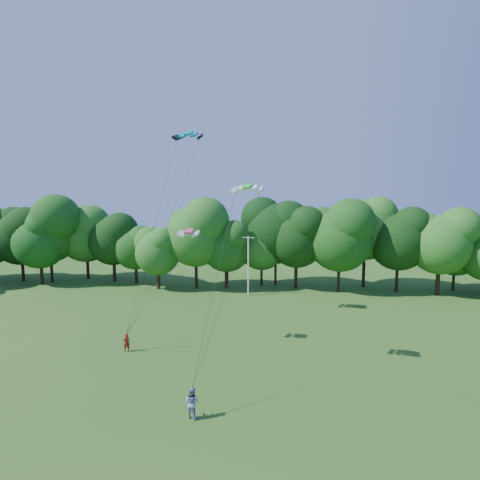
# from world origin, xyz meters

# --- Properties ---
(ground) EXTENTS (160.00, 160.00, 0.00)m
(ground) POSITION_xyz_m (0.00, 0.00, 0.00)
(ground) COLOR #265316
(ground) RESTS_ON ground
(utility_pole) EXTENTS (1.59, 0.32, 7.98)m
(utility_pole) POSITION_xyz_m (0.43, 31.21, 4.11)
(utility_pole) COLOR silver
(utility_pole) RESTS_ON ground
(kite_flyer_left) EXTENTS (0.68, 0.63, 1.56)m
(kite_flyer_left) POSITION_xyz_m (-8.00, 11.34, 0.78)
(kite_flyer_left) COLOR maroon
(kite_flyer_left) RESTS_ON ground
(kite_flyer_right) EXTENTS (1.12, 1.00, 1.89)m
(kite_flyer_right) POSITION_xyz_m (-0.06, 2.56, 0.95)
(kite_flyer_right) COLOR #8694BA
(kite_flyer_right) RESTS_ON ground
(kite_teal) EXTENTS (3.23, 1.65, 0.70)m
(kite_teal) POSITION_xyz_m (-4.86, 21.20, 19.72)
(kite_teal) COLOR #0593A9
(kite_teal) RESTS_ON ground
(kite_green) EXTENTS (2.51, 1.43, 0.47)m
(kite_green) POSITION_xyz_m (2.51, 9.47, 13.83)
(kite_green) COLOR #22DC21
(kite_green) RESTS_ON ground
(kite_pink) EXTENTS (1.96, 0.99, 0.41)m
(kite_pink) POSITION_xyz_m (-3.00, 13.52, 10.14)
(kite_pink) COLOR #CF396E
(kite_pink) RESTS_ON ground
(tree_back_west) EXTENTS (8.40, 8.40, 12.22)m
(tree_back_west) POSITION_xyz_m (-31.26, 33.78, 7.63)
(tree_back_west) COLOR #312213
(tree_back_west) RESTS_ON ground
(tree_back_center) EXTENTS (9.88, 9.88, 14.38)m
(tree_back_center) POSITION_xyz_m (3.90, 37.47, 8.98)
(tree_back_center) COLOR black
(tree_back_center) RESTS_ON ground
(tree_back_east) EXTENTS (7.57, 7.57, 11.01)m
(tree_back_east) POSITION_xyz_m (28.85, 37.00, 6.87)
(tree_back_east) COLOR black
(tree_back_east) RESTS_ON ground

